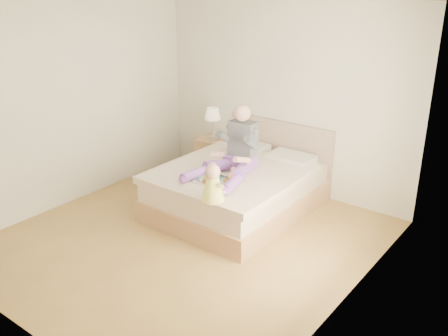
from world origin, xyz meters
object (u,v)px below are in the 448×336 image
Objects in this scene: bed at (240,187)px; tray at (216,180)px; nightstand at (214,156)px; baby at (213,186)px; adult at (235,152)px.

tray is (0.08, -0.61, 0.32)m from bed.
tray is (1.16, -1.41, 0.35)m from nightstand.
baby is at bearing -55.93° from nightstand.
adult is at bearing -45.20° from nightstand.
baby is (0.32, -0.85, -0.08)m from adult.
bed is 5.15× the size of baby.
baby is (1.45, -1.82, 0.50)m from nightstand.
bed is at bearing 101.20° from tray.
bed is 4.57× the size of tray.
adult is 2.20× the size of tray.
baby is at bearing -52.05° from tray.
adult is at bearing 105.28° from baby.
bed is 1.34m from nightstand.
bed is at bearing 101.40° from adult.
nightstand is at bearing 135.56° from adult.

